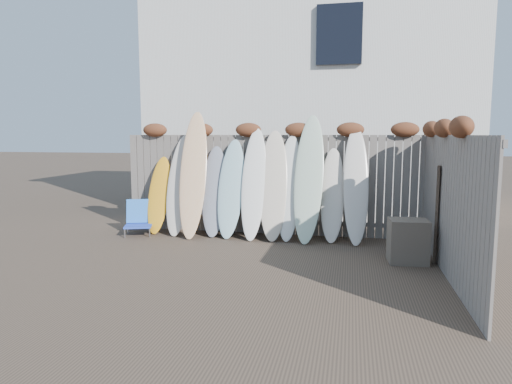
% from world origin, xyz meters
% --- Properties ---
extents(ground, '(80.00, 80.00, 0.00)m').
position_xyz_m(ground, '(0.00, 0.00, 0.00)').
color(ground, '#493A2D').
extents(back_fence, '(6.05, 0.28, 2.24)m').
position_xyz_m(back_fence, '(0.06, 2.39, 1.18)').
color(back_fence, slate).
rests_on(back_fence, ground).
extents(right_fence, '(0.28, 4.40, 2.24)m').
position_xyz_m(right_fence, '(2.99, 0.25, 1.14)').
color(right_fence, slate).
rests_on(right_fence, ground).
extents(house, '(8.50, 5.50, 6.33)m').
position_xyz_m(house, '(0.50, 6.50, 3.20)').
color(house, silver).
rests_on(house, ground).
extents(beach_chair, '(0.67, 0.69, 0.69)m').
position_xyz_m(beach_chair, '(-2.55, 1.79, 0.32)').
color(beach_chair, blue).
rests_on(beach_chair, ground).
extents(wooden_crate, '(0.62, 0.53, 0.69)m').
position_xyz_m(wooden_crate, '(2.54, 0.75, 0.34)').
color(wooden_crate, brown).
rests_on(wooden_crate, ground).
extents(lattice_panel, '(0.26, 1.01, 1.53)m').
position_xyz_m(lattice_panel, '(3.04, 1.22, 0.77)').
color(lattice_panel, brown).
rests_on(lattice_panel, ground).
extents(surfboard_0, '(0.52, 0.61, 1.56)m').
position_xyz_m(surfboard_0, '(-2.21, 2.03, 0.78)').
color(surfboard_0, '#FFA81D').
rests_on(surfboard_0, ground).
extents(surfboard_1, '(0.56, 0.74, 1.99)m').
position_xyz_m(surfboard_1, '(-1.74, 1.99, 1.00)').
color(surfboard_1, beige).
rests_on(surfboard_1, ground).
extents(surfboard_2, '(0.59, 0.90, 2.48)m').
position_xyz_m(surfboard_2, '(-1.41, 1.89, 1.24)').
color(surfboard_2, '#FAD895').
rests_on(surfboard_2, ground).
extents(surfboard_3, '(0.55, 0.68, 1.78)m').
position_xyz_m(surfboard_3, '(-1.02, 2.03, 0.89)').
color(surfboard_3, gray).
rests_on(surfboard_3, ground).
extents(surfboard_4, '(0.56, 0.72, 1.92)m').
position_xyz_m(surfboard_4, '(-0.67, 1.97, 0.96)').
color(surfboard_4, '#A1CED9').
rests_on(surfboard_4, ground).
extents(surfboard_5, '(0.48, 0.76, 2.14)m').
position_xyz_m(surfboard_5, '(-0.20, 1.94, 1.07)').
color(surfboard_5, white).
rests_on(surfboard_5, ground).
extents(surfboard_6, '(0.60, 0.78, 2.10)m').
position_xyz_m(surfboard_6, '(0.18, 1.96, 1.05)').
color(surfboard_6, beige).
rests_on(surfboard_6, ground).
extents(surfboard_7, '(0.47, 0.72, 2.00)m').
position_xyz_m(surfboard_7, '(0.48, 1.99, 1.00)').
color(surfboard_7, white).
rests_on(surfboard_7, ground).
extents(surfboard_8, '(0.61, 0.87, 2.39)m').
position_xyz_m(surfboard_8, '(0.86, 1.92, 1.19)').
color(surfboard_8, silver).
rests_on(surfboard_8, ground).
extents(surfboard_9, '(0.46, 0.64, 1.76)m').
position_xyz_m(surfboard_9, '(1.30, 2.02, 0.88)').
color(surfboard_9, silver).
rests_on(surfboard_9, ground).
extents(surfboard_10, '(0.51, 0.79, 2.16)m').
position_xyz_m(surfboard_10, '(1.73, 1.96, 1.08)').
color(surfboard_10, silver).
rests_on(surfboard_10, ground).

